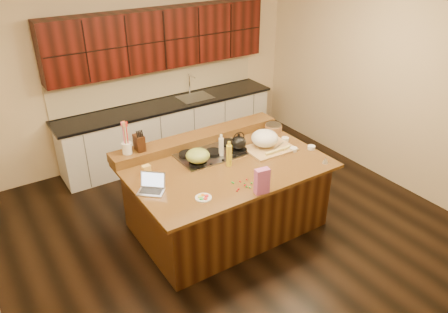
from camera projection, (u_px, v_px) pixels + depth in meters
room at (226, 132)px, 5.13m from camera, size 5.52×5.02×2.72m
island at (226, 195)px, 5.55m from camera, size 2.40×1.60×0.92m
back_ledge at (197, 139)px, 5.82m from camera, size 2.40×0.30×0.12m
cooktop at (213, 153)px, 5.55m from camera, size 0.92×0.52×0.05m
back_counter at (167, 100)px, 7.09m from camera, size 3.70×0.66×2.40m
kettle at (239, 143)px, 5.54m from camera, size 0.26×0.26×0.18m
green_bowl at (198, 156)px, 5.26m from camera, size 0.31×0.31×0.16m
laptop at (152, 186)px, 4.79m from camera, size 0.36×0.35×0.20m
oil_bottle at (229, 156)px, 5.24m from camera, size 0.08×0.08×0.27m
vinegar_bottle at (221, 147)px, 5.45m from camera, size 0.07×0.07×0.25m
wooden_tray at (266, 141)px, 5.66m from camera, size 0.62×0.49×0.25m
ramekin_a at (311, 147)px, 5.68m from camera, size 0.12×0.12×0.04m
ramekin_b at (293, 149)px, 5.63m from camera, size 0.13×0.13×0.04m
ramekin_c at (285, 139)px, 5.89m from camera, size 0.12×0.12×0.04m
strainer_bowl at (273, 128)px, 6.15m from camera, size 0.28×0.28×0.09m
kitchen_timer at (325, 160)px, 5.34m from camera, size 0.09×0.09×0.07m
pink_bag at (262, 181)px, 4.70m from camera, size 0.17×0.11×0.29m
candy_plate at (203, 198)px, 4.67m from camera, size 0.19×0.19×0.01m
package_box at (147, 171)px, 5.06m from camera, size 0.10×0.07×0.13m
utensil_crock at (127, 148)px, 5.29m from camera, size 0.13×0.13×0.14m
knife_block at (139, 143)px, 5.35m from camera, size 0.10×0.17×0.20m
gumdrop_0 at (247, 179)px, 4.99m from camera, size 0.02×0.02×0.02m
gumdrop_1 at (232, 182)px, 4.94m from camera, size 0.02×0.02×0.02m
gumdrop_2 at (260, 176)px, 5.07m from camera, size 0.02×0.02×0.02m
gumdrop_3 at (260, 183)px, 4.92m from camera, size 0.02×0.02×0.02m
gumdrop_4 at (245, 185)px, 4.89m from camera, size 0.02×0.02×0.02m
gumdrop_5 at (233, 183)px, 4.93m from camera, size 0.02×0.02×0.02m
gumdrop_6 at (240, 181)px, 4.96m from camera, size 0.02×0.02×0.02m
gumdrop_7 at (247, 187)px, 4.86m from camera, size 0.02×0.02×0.02m
gumdrop_8 at (237, 191)px, 4.78m from camera, size 0.02×0.02×0.02m
gumdrop_9 at (245, 183)px, 4.92m from camera, size 0.02×0.02×0.02m
gumdrop_10 at (255, 178)px, 5.02m from camera, size 0.02×0.02×0.02m
gumdrop_11 at (252, 183)px, 4.93m from camera, size 0.02×0.02×0.02m
gumdrop_12 at (239, 189)px, 4.82m from camera, size 0.02×0.02×0.02m
gumdrop_13 at (250, 187)px, 4.84m from camera, size 0.02×0.02×0.02m
gumdrop_14 at (245, 185)px, 4.88m from camera, size 0.02×0.02×0.02m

